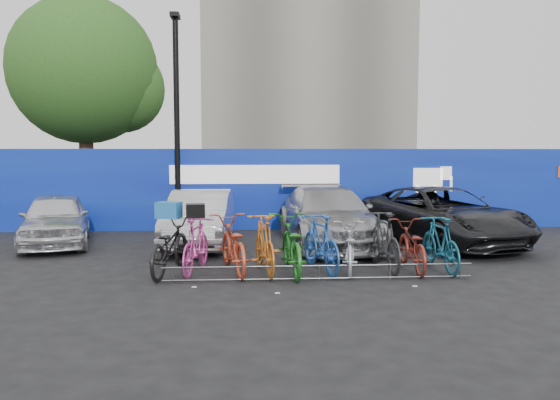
{
  "coord_description": "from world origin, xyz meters",
  "views": [
    {
      "loc": [
        -1.34,
        -10.16,
        2.32
      ],
      "look_at": [
        -0.53,
        2.0,
        1.24
      ],
      "focal_mm": 35.0,
      "sensor_mm": 36.0,
      "label": 1
    }
  ],
  "objects": [
    {
      "name": "bike_5",
      "position": [
        0.13,
        0.15,
        0.56
      ],
      "size": [
        0.93,
        1.95,
        1.13
      ],
      "primitive_type": "imported",
      "rotation": [
        0.0,
        0.0,
        3.36
      ],
      "color": "#1F53B1",
      "rests_on": "ground"
    },
    {
      "name": "bike_9",
      "position": [
        2.46,
        0.06,
        0.54
      ],
      "size": [
        0.59,
        1.81,
        1.07
      ],
      "primitive_type": "imported",
      "rotation": [
        0.0,
        0.0,
        3.19
      ],
      "color": "#155771",
      "rests_on": "ground"
    },
    {
      "name": "car_1",
      "position": [
        -2.42,
        3.29,
        0.68
      ],
      "size": [
        1.62,
        4.18,
        1.36
      ],
      "primitive_type": "imported",
      "rotation": [
        0.0,
        0.0,
        -0.04
      ],
      "color": "#BABABF",
      "rests_on": "ground"
    },
    {
      "name": "bike_1",
      "position": [
        -2.26,
        0.19,
        0.54
      ],
      "size": [
        0.81,
        1.85,
        1.07
      ],
      "primitive_type": "imported",
      "rotation": [
        0.0,
        0.0,
        2.97
      ],
      "color": "#C54094",
      "rests_on": "ground"
    },
    {
      "name": "bike_8",
      "position": [
        1.91,
        0.13,
        0.49
      ],
      "size": [
        0.72,
        1.88,
        0.98
      ],
      "primitive_type": "imported",
      "rotation": [
        0.0,
        0.0,
        3.1
      ],
      "color": "maroon",
      "rests_on": "ground"
    },
    {
      "name": "bike_7",
      "position": [
        1.39,
        0.21,
        0.58
      ],
      "size": [
        0.65,
        1.96,
        1.16
      ],
      "primitive_type": "imported",
      "rotation": [
        0.0,
        0.0,
        3.2
      ],
      "color": "#28282A",
      "rests_on": "ground"
    },
    {
      "name": "lamppost",
      "position": [
        -3.2,
        5.4,
        3.27
      ],
      "size": [
        0.25,
        0.5,
        6.11
      ],
      "color": "black",
      "rests_on": "ground"
    },
    {
      "name": "bike_3",
      "position": [
        -0.95,
        0.05,
        0.57
      ],
      "size": [
        0.79,
        1.95,
        1.14
      ],
      "primitive_type": "imported",
      "rotation": [
        0.0,
        0.0,
        3.28
      ],
      "color": "#C96D21",
      "rests_on": "ground"
    },
    {
      "name": "ground",
      "position": [
        0.0,
        0.0,
        0.0
      ],
      "size": [
        100.0,
        100.0,
        0.0
      ],
      "primitive_type": "plane",
      "color": "black",
      "rests_on": "ground"
    },
    {
      "name": "car_0",
      "position": [
        -6.0,
        3.59,
        0.65
      ],
      "size": [
        2.44,
        4.09,
        1.3
      ],
      "primitive_type": "imported",
      "rotation": [
        0.0,
        0.0,
        0.25
      ],
      "color": "silver",
      "rests_on": "ground"
    },
    {
      "name": "bike_4",
      "position": [
        -0.45,
        0.04,
        0.55
      ],
      "size": [
        0.85,
        2.14,
        1.11
      ],
      "primitive_type": "imported",
      "rotation": [
        0.0,
        0.0,
        3.2
      ],
      "color": "#1E6D1F",
      "rests_on": "ground"
    },
    {
      "name": "hoarding",
      "position": [
        0.01,
        6.0,
        1.2
      ],
      "size": [
        22.0,
        0.18,
        2.4
      ],
      "color": "#0B1B99",
      "rests_on": "ground"
    },
    {
      "name": "bike_6",
      "position": [
        0.68,
        0.14,
        0.47
      ],
      "size": [
        0.92,
        1.85,
        0.93
      ],
      "primitive_type": "imported",
      "rotation": [
        0.0,
        0.0,
        2.97
      ],
      "color": "#B1B5B9",
      "rests_on": "ground"
    },
    {
      "name": "tree",
      "position": [
        -6.77,
        10.06,
        5.07
      ],
      "size": [
        5.4,
        5.2,
        7.8
      ],
      "color": "#382314",
      "rests_on": "ground"
    },
    {
      "name": "car_2",
      "position": [
        0.75,
        3.26,
        0.72
      ],
      "size": [
        2.33,
        5.09,
        1.44
      ],
      "primitive_type": "imported",
      "rotation": [
        0.0,
        0.0,
        0.06
      ],
      "color": "#A1A1A6",
      "rests_on": "ground"
    },
    {
      "name": "cargo_topcase",
      "position": [
        -2.26,
        0.19,
        1.2
      ],
      "size": [
        0.38,
        0.35,
        0.26
      ],
      "primitive_type": "cube",
      "rotation": [
        0.0,
        0.0,
        0.11
      ],
      "color": "black",
      "rests_on": "bike_1"
    },
    {
      "name": "bike_rack",
      "position": [
        -0.0,
        -0.6,
        0.16
      ],
      "size": [
        5.6,
        0.03,
        0.3
      ],
      "color": "#595B60",
      "rests_on": "ground"
    },
    {
      "name": "car_3",
      "position": [
        3.63,
        3.17,
        0.71
      ],
      "size": [
        3.65,
        5.58,
        1.43
      ],
      "primitive_type": "imported",
      "rotation": [
        0.0,
        0.0,
        0.27
      ],
      "color": "black",
      "rests_on": "ground"
    },
    {
      "name": "bike_0",
      "position": [
        -2.75,
        0.15,
        0.53
      ],
      "size": [
        1.08,
        2.13,
        1.07
      ],
      "primitive_type": "imported",
      "rotation": [
        0.0,
        0.0,
        2.95
      ],
      "color": "black",
      "rests_on": "ground"
    },
    {
      "name": "bike_2",
      "position": [
        -1.56,
        0.21,
        0.54
      ],
      "size": [
        1.14,
        2.16,
        1.08
      ],
      "primitive_type": "imported",
      "rotation": [
        0.0,
        0.0,
        3.36
      ],
      "color": "#BD4226",
      "rests_on": "ground"
    },
    {
      "name": "cargo_crate",
      "position": [
        -2.75,
        0.15,
        1.22
      ],
      "size": [
        0.5,
        0.43,
        0.31
      ],
      "primitive_type": "cube",
      "rotation": [
        0.0,
        0.0,
        -0.26
      ],
      "color": "#2069B1",
      "rests_on": "bike_0"
    }
  ]
}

